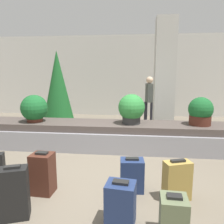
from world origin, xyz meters
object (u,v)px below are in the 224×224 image
suitcase_7 (43,173)px  potted_plant_1 (34,109)px  suitcase_5 (14,193)px  pillar (164,77)px  suitcase_4 (173,218)px  decorated_tree (58,88)px  suitcase_0 (121,204)px  suitcase_6 (132,175)px  potted_plant_0 (200,112)px  potted_plant_2 (131,109)px  traveler_0 (149,97)px  suitcase_8 (177,180)px

suitcase_7 → potted_plant_1: 2.32m
suitcase_5 → potted_plant_1: potted_plant_1 is taller
potted_plant_1 → pillar: bearing=26.6°
suitcase_4 → decorated_tree: bearing=125.0°
suitcase_0 → suitcase_6: bearing=88.4°
potted_plant_0 → potted_plant_1: bearing=-178.7°
suitcase_5 → potted_plant_0: 3.89m
potted_plant_1 → suitcase_5: bearing=-69.6°
potted_plant_0 → potted_plant_2: (-1.50, -0.04, 0.04)m
pillar → suitcase_0: 4.42m
potted_plant_1 → suitcase_0: bearing=-49.1°
suitcase_4 → suitcase_6: bearing=118.9°
suitcase_6 → suitcase_7: (-1.26, -0.20, 0.05)m
decorated_tree → suitcase_7: bearing=-73.6°
suitcase_4 → suitcase_5: 1.81m
potted_plant_1 → traveler_0: size_ratio=0.39×
traveler_0 → potted_plant_1: bearing=118.3°
pillar → suitcase_0: (-0.93, -4.11, -1.35)m
suitcase_5 → suitcase_6: 1.56m
potted_plant_1 → decorated_tree: size_ratio=0.26×
suitcase_8 → suitcase_7: bearing=162.4°
potted_plant_0 → potted_plant_1: potted_plant_1 is taller
suitcase_4 → suitcase_7: (-1.71, 0.70, 0.07)m
suitcase_8 → traveler_0: 4.49m
pillar → suitcase_4: size_ratio=6.62×
suitcase_0 → suitcase_5: bearing=-172.0°
suitcase_6 → potted_plant_2: bearing=86.9°
traveler_0 → suitcase_5: bearing=146.5°
suitcase_7 → suitcase_0: bearing=-22.4°
suitcase_4 → potted_plant_0: 3.01m
potted_plant_1 → suitcase_4: bearing=-44.3°
pillar → suitcase_5: 4.84m
pillar → suitcase_0: size_ratio=6.05×
suitcase_6 → potted_plant_0: 2.44m
suitcase_4 → potted_plant_2: 2.86m
suitcase_4 → suitcase_8: 0.76m
suitcase_5 → decorated_tree: size_ratio=0.28×
suitcase_4 → potted_plant_2: (-0.50, 2.73, 0.69)m
suitcase_8 → potted_plant_0: 2.27m
suitcase_5 → suitcase_8: bearing=-2.6°
potted_plant_1 → potted_plant_2: 2.25m
suitcase_6 → potted_plant_2: potted_plant_2 is taller
suitcase_8 → potted_plant_0: potted_plant_0 is taller
potted_plant_2 → suitcase_6: bearing=-88.2°
suitcase_4 → suitcase_6: size_ratio=0.96×
suitcase_6 → traveler_0: traveler_0 is taller
traveler_0 → decorated_tree: 2.94m
suitcase_7 → suitcase_4: bearing=-19.1°
potted_plant_0 → suitcase_0: bearing=-120.6°
suitcase_5 → traveler_0: 5.41m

